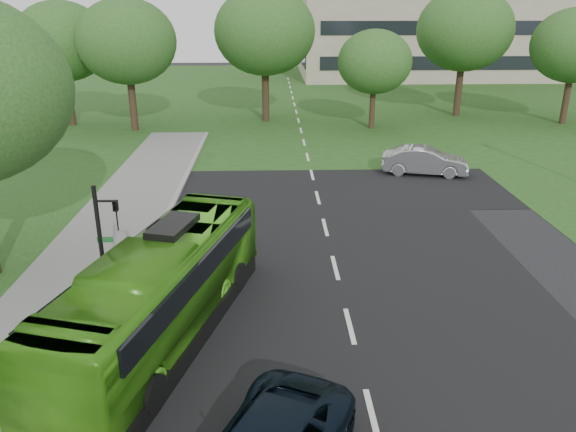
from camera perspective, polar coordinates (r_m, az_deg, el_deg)
The scene contains 11 objects.
ground at distance 19.08m, azimuth 5.48°, elevation -7.91°, with size 160.00×160.00×0.00m, color black.
street_surfaces at distance 40.43m, azimuth 1.03°, elevation 7.74°, with size 120.00×120.00×0.15m.
tree_park_a at distance 44.52m, azimuth -16.07°, elevation 16.66°, with size 7.26×7.26×9.64m.
tree_park_b at distance 46.61m, azimuth -2.39°, elevation 18.21°, with size 8.00×8.00×10.49m.
tree_park_c at distance 44.19m, azimuth 8.80°, elevation 15.21°, with size 5.60×5.60×7.43m.
tree_park_d at distance 51.12m, azimuth 17.53°, elevation 17.58°, with size 7.94×7.94×10.50m.
tree_park_e at distance 50.62m, azimuth 27.17°, elevation 15.14°, with size 6.73×6.73×8.97m.
tree_park_f at distance 48.09m, azimuth -22.00°, elevation 16.11°, with size 7.08×7.08×9.45m.
bus at distance 16.56m, azimuth -12.75°, elevation -7.35°, with size 2.46×10.52×2.93m, color #459B1A.
sedan at distance 32.92m, azimuth 13.72°, elevation 5.48°, with size 1.66×4.76×1.57m, color #BBBCC1.
traffic_light at distance 16.84m, azimuth -18.00°, elevation -3.03°, with size 0.71×0.19×4.46m.
Camera 1 is at (-2.32, -16.60, 9.11)m, focal length 35.00 mm.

